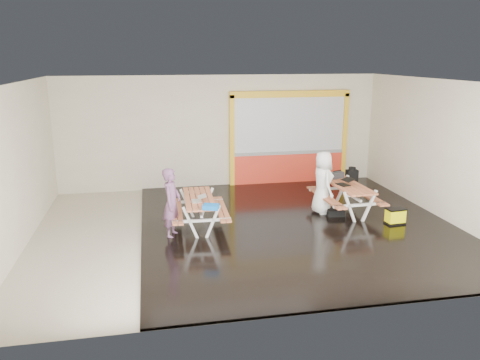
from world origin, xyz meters
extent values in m
cube|color=beige|center=(0.00, 0.00, -0.01)|extent=(10.00, 8.00, 0.01)
cube|color=white|center=(0.00, 0.00, 3.50)|extent=(10.00, 8.00, 0.01)
cube|color=beige|center=(0.00, 4.00, 1.75)|extent=(10.00, 0.01, 3.50)
cube|color=beige|center=(0.00, -4.00, 1.75)|extent=(10.00, 0.01, 3.50)
cube|color=beige|center=(-5.00, 0.00, 1.75)|extent=(0.01, 8.00, 3.50)
cube|color=beige|center=(5.00, 0.00, 1.75)|extent=(0.01, 8.00, 3.50)
cube|color=black|center=(1.25, 0.00, 0.03)|extent=(7.50, 7.98, 0.05)
cube|color=red|center=(2.20, 3.93, 0.50)|extent=(3.60, 0.12, 1.00)
cube|color=gray|center=(2.20, 3.93, 1.03)|extent=(3.60, 0.14, 0.10)
cube|color=silver|center=(2.20, 3.94, 1.94)|extent=(3.60, 0.08, 1.72)
cube|color=yellow|center=(0.33, 3.92, 1.45)|extent=(0.14, 0.16, 2.90)
cube|color=yellow|center=(4.07, 3.92, 1.45)|extent=(0.14, 0.16, 2.90)
cube|color=yellow|center=(2.20, 3.92, 2.90)|extent=(3.88, 0.16, 0.20)
cube|color=#C66F47|center=(-1.40, 0.30, 0.76)|extent=(0.19, 1.95, 0.04)
cube|color=#C66F47|center=(-1.26, 0.30, 0.76)|extent=(0.19, 1.95, 0.04)
cube|color=#C66F47|center=(-1.12, 0.29, 0.76)|extent=(0.19, 1.95, 0.04)
cube|color=#C66F47|center=(-0.98, 0.29, 0.76)|extent=(0.19, 1.95, 0.04)
cube|color=#C66F47|center=(-0.84, 0.28, 0.76)|extent=(0.19, 1.95, 0.04)
cube|color=white|center=(-1.40, -0.44, 0.41)|extent=(0.36, 0.07, 0.78)
cube|color=white|center=(-0.89, -0.46, 0.41)|extent=(0.36, 0.07, 0.78)
cube|color=white|center=(-1.15, -0.45, 0.46)|extent=(1.33, 0.10, 0.06)
cube|color=white|center=(-1.15, -0.45, 0.71)|extent=(0.66, 0.08, 0.06)
cube|color=white|center=(-1.35, 1.04, 0.41)|extent=(0.36, 0.07, 0.78)
cube|color=white|center=(-0.84, 1.02, 0.41)|extent=(0.36, 0.07, 0.78)
cube|color=white|center=(-1.09, 1.03, 0.46)|extent=(1.33, 0.10, 0.06)
cube|color=white|center=(-1.09, 1.03, 0.71)|extent=(0.66, 0.08, 0.06)
cube|color=white|center=(-1.12, 0.29, 0.57)|extent=(0.11, 1.59, 0.06)
cube|color=#C66F47|center=(-1.72, 0.31, 0.47)|extent=(0.18, 1.95, 0.04)
cube|color=#C66F47|center=(-1.59, 0.31, 0.47)|extent=(0.18, 1.95, 0.04)
cube|color=#C66F47|center=(-0.65, 0.27, 0.47)|extent=(0.18, 1.95, 0.04)
cube|color=#C66F47|center=(-0.52, 0.27, 0.47)|extent=(0.18, 1.95, 0.04)
cube|color=#C66F47|center=(2.50, 0.65, 0.80)|extent=(0.22, 2.05, 0.04)
cube|color=#C66F47|center=(2.64, 0.66, 0.80)|extent=(0.22, 2.05, 0.04)
cube|color=#C66F47|center=(2.79, 0.66, 0.80)|extent=(0.22, 2.05, 0.04)
cube|color=#C66F47|center=(2.93, 0.67, 0.80)|extent=(0.22, 2.05, 0.04)
cube|color=#C66F47|center=(3.08, 0.68, 0.80)|extent=(0.22, 2.05, 0.04)
cube|color=white|center=(2.55, -0.13, 0.43)|extent=(0.38, 0.08, 0.82)
cube|color=white|center=(3.09, -0.10, 0.43)|extent=(0.38, 0.08, 0.82)
cube|color=white|center=(2.82, -0.11, 0.48)|extent=(1.41, 0.12, 0.06)
cube|color=white|center=(2.82, -0.11, 0.75)|extent=(0.69, 0.09, 0.06)
cube|color=white|center=(2.49, 1.43, 0.43)|extent=(0.38, 0.08, 0.82)
cube|color=white|center=(3.02, 1.45, 0.43)|extent=(0.38, 0.08, 0.82)
cube|color=white|center=(2.75, 1.44, 0.48)|extent=(1.41, 0.12, 0.06)
cube|color=white|center=(2.75, 1.44, 0.75)|extent=(0.69, 0.09, 0.06)
cube|color=white|center=(2.79, 0.66, 0.59)|extent=(0.13, 1.68, 0.06)
cube|color=#C66F47|center=(2.15, 0.64, 0.49)|extent=(0.21, 2.05, 0.04)
cube|color=#C66F47|center=(2.29, 0.64, 0.49)|extent=(0.21, 2.05, 0.04)
cube|color=#C66F47|center=(3.28, 0.68, 0.49)|extent=(0.21, 2.05, 0.04)
cube|color=#C66F47|center=(3.42, 0.69, 0.49)|extent=(0.21, 2.05, 0.04)
imported|color=#70476A|center=(-1.79, -0.15, 0.82)|extent=(0.58, 0.69, 1.62)
imported|color=white|center=(2.16, 0.75, 0.86)|extent=(0.57, 0.84, 1.66)
cube|color=silver|center=(-1.21, 0.00, 0.79)|extent=(0.22, 0.31, 0.02)
cube|color=silver|center=(-1.08, 0.00, 0.89)|extent=(0.20, 0.31, 0.06)
cube|color=silver|center=(-1.08, 0.00, 0.89)|extent=(0.17, 0.27, 0.05)
cube|color=black|center=(2.65, 0.57, 0.83)|extent=(0.32, 0.39, 0.02)
cube|color=black|center=(2.80, 0.60, 0.95)|extent=(0.30, 0.38, 0.07)
cube|color=silver|center=(2.79, 0.60, 0.95)|extent=(0.26, 0.34, 0.05)
cube|color=blue|center=(-0.95, -0.63, 0.83)|extent=(0.41, 0.34, 0.10)
cube|color=black|center=(2.77, 1.27, 0.90)|extent=(0.42, 0.31, 0.17)
cylinder|color=black|center=(2.77, 1.27, 1.03)|extent=(0.27, 0.12, 0.02)
cube|color=black|center=(3.37, 1.64, 0.70)|extent=(0.32, 0.21, 0.46)
cylinder|color=black|center=(3.37, 1.64, 0.96)|extent=(0.21, 0.21, 0.11)
cube|color=black|center=(2.43, 0.43, 0.13)|extent=(0.47, 0.38, 0.16)
cube|color=black|center=(3.63, -0.43, 0.07)|extent=(0.48, 0.33, 0.05)
cube|color=#F0EC05|center=(3.63, -0.43, 0.24)|extent=(0.45, 0.31, 0.34)
cube|color=black|center=(3.63, -0.43, 0.43)|extent=(0.48, 0.33, 0.03)
camera|label=1|loc=(-2.23, -10.52, 4.05)|focal=35.48mm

